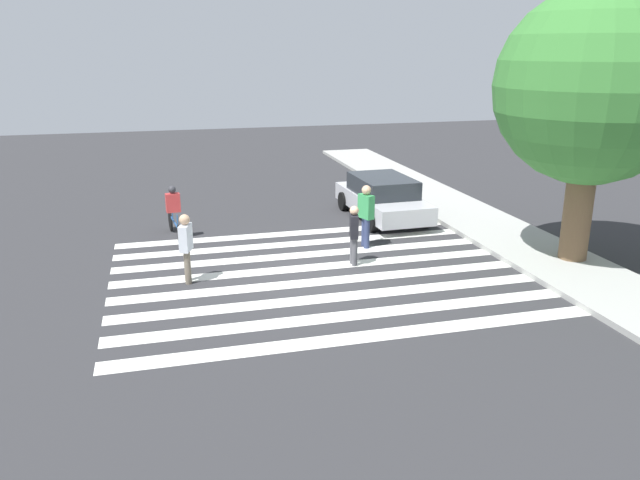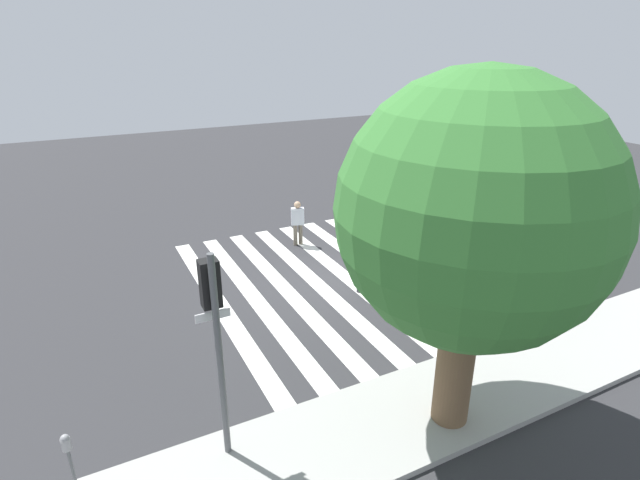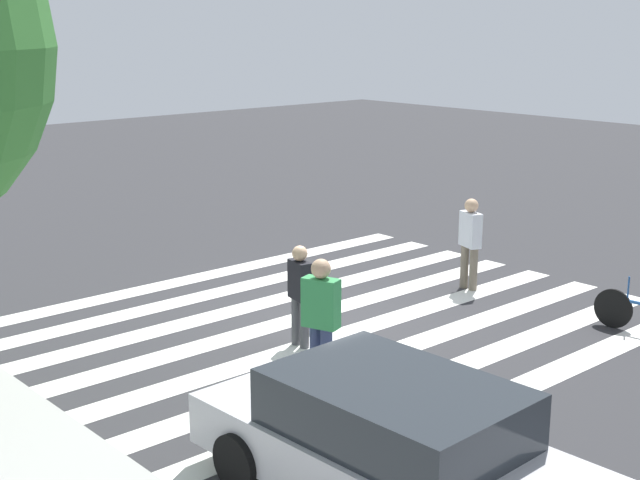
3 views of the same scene
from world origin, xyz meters
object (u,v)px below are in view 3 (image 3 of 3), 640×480
object	(u,v)px
pedestrian_adult_tall_backpack	(300,290)
car_parked_far_curb	(394,445)
pedestrian_child_with_backpack	(321,315)
pedestrian_adult_blue_shirt	(470,238)

from	to	relation	value
pedestrian_adult_tall_backpack	car_parked_far_curb	bearing A→B (deg)	-16.77
pedestrian_child_with_backpack	car_parked_far_curb	xyz separation A→B (m)	(-2.82, 1.54, -0.29)
pedestrian_adult_blue_shirt	pedestrian_adult_tall_backpack	bearing A→B (deg)	-67.64
car_parked_far_curb	pedestrian_child_with_backpack	bearing A→B (deg)	-30.38
pedestrian_child_with_backpack	pedestrian_adult_blue_shirt	bearing A→B (deg)	-91.86
pedestrian_adult_blue_shirt	car_parked_far_curb	distance (m)	7.90
pedestrian_adult_tall_backpack	pedestrian_adult_blue_shirt	xyz separation A→B (m)	(0.20, -4.25, 0.07)
car_parked_far_curb	pedestrian_adult_tall_backpack	bearing A→B (deg)	-30.88
pedestrian_adult_tall_backpack	car_parked_far_curb	distance (m)	4.78
pedestrian_child_with_backpack	pedestrian_adult_tall_backpack	world-z (taller)	pedestrian_child_with_backpack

